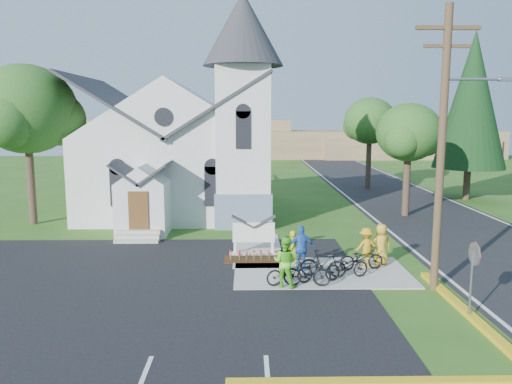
{
  "coord_description": "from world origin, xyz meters",
  "views": [
    {
      "loc": [
        -1.47,
        -18.8,
        6.27
      ],
      "look_at": [
        -1.06,
        5.0,
        2.62
      ],
      "focal_mm": 35.0,
      "sensor_mm": 36.0,
      "label": 1
    }
  ],
  "objects_px": {
    "bike_2": "(347,266)",
    "bike_3": "(323,263)",
    "cyclist_1": "(285,262)",
    "cyclist_4": "(381,244)",
    "stop_sign": "(474,264)",
    "bike_0": "(290,272)",
    "bike_1": "(307,272)",
    "utility_pole": "(444,141)",
    "cyclist_2": "(302,248)",
    "cyclist_0": "(293,249)",
    "church_sign": "(254,233)",
    "cyclist_3": "(366,247)",
    "bike_4": "(361,258)"
  },
  "relations": [
    {
      "from": "cyclist_0",
      "to": "cyclist_4",
      "type": "distance_m",
      "value": 3.79
    },
    {
      "from": "bike_3",
      "to": "stop_sign",
      "type": "bearing_deg",
      "value": -122.21
    },
    {
      "from": "utility_pole",
      "to": "bike_3",
      "type": "bearing_deg",
      "value": 160.73
    },
    {
      "from": "cyclist_2",
      "to": "utility_pole",
      "type": "bearing_deg",
      "value": 154.34
    },
    {
      "from": "church_sign",
      "to": "cyclist_4",
      "type": "relative_size",
      "value": 1.25
    },
    {
      "from": "church_sign",
      "to": "bike_1",
      "type": "relative_size",
      "value": 1.24
    },
    {
      "from": "cyclist_1",
      "to": "bike_2",
      "type": "bearing_deg",
      "value": -137.59
    },
    {
      "from": "bike_0",
      "to": "cyclist_2",
      "type": "height_order",
      "value": "cyclist_2"
    },
    {
      "from": "bike_3",
      "to": "bike_1",
      "type": "bearing_deg",
      "value": 158.42
    },
    {
      "from": "stop_sign",
      "to": "cyclist_2",
      "type": "relative_size",
      "value": 1.33
    },
    {
      "from": "bike_4",
      "to": "utility_pole",
      "type": "bearing_deg",
      "value": -145.8
    },
    {
      "from": "cyclist_0",
      "to": "cyclist_1",
      "type": "distance_m",
      "value": 2.23
    },
    {
      "from": "cyclist_2",
      "to": "cyclist_4",
      "type": "distance_m",
      "value": 3.51
    },
    {
      "from": "church_sign",
      "to": "stop_sign",
      "type": "relative_size",
      "value": 0.89
    },
    {
      "from": "cyclist_2",
      "to": "bike_2",
      "type": "relative_size",
      "value": 1.0
    },
    {
      "from": "cyclist_0",
      "to": "cyclist_2",
      "type": "bearing_deg",
      "value": 161.03
    },
    {
      "from": "church_sign",
      "to": "cyclist_2",
      "type": "distance_m",
      "value": 3.15
    },
    {
      "from": "utility_pole",
      "to": "cyclist_4",
      "type": "distance_m",
      "value": 5.49
    },
    {
      "from": "stop_sign",
      "to": "bike_4",
      "type": "distance_m",
      "value": 5.58
    },
    {
      "from": "utility_pole",
      "to": "stop_sign",
      "type": "height_order",
      "value": "utility_pole"
    },
    {
      "from": "bike_2",
      "to": "cyclist_3",
      "type": "relative_size",
      "value": 1.14
    },
    {
      "from": "church_sign",
      "to": "stop_sign",
      "type": "distance_m",
      "value": 9.97
    },
    {
      "from": "bike_0",
      "to": "bike_2",
      "type": "relative_size",
      "value": 0.98
    },
    {
      "from": "bike_0",
      "to": "bike_3",
      "type": "relative_size",
      "value": 1.03
    },
    {
      "from": "stop_sign",
      "to": "cyclist_2",
      "type": "xyz_separation_m",
      "value": [
        -4.73,
        4.88,
        -0.8
      ]
    },
    {
      "from": "bike_3",
      "to": "bike_2",
      "type": "bearing_deg",
      "value": -90.92
    },
    {
      "from": "bike_3",
      "to": "cyclist_0",
      "type": "bearing_deg",
      "value": 57.7
    },
    {
      "from": "bike_1",
      "to": "bike_3",
      "type": "height_order",
      "value": "bike_3"
    },
    {
      "from": "cyclist_0",
      "to": "bike_4",
      "type": "bearing_deg",
      "value": -161.91
    },
    {
      "from": "stop_sign",
      "to": "cyclist_1",
      "type": "relative_size",
      "value": 1.34
    },
    {
      "from": "bike_1",
      "to": "cyclist_2",
      "type": "relative_size",
      "value": 0.95
    },
    {
      "from": "cyclist_0",
      "to": "cyclist_2",
      "type": "xyz_separation_m",
      "value": [
        0.32,
        -0.29,
        0.13
      ]
    },
    {
      "from": "bike_1",
      "to": "cyclist_3",
      "type": "relative_size",
      "value": 1.08
    },
    {
      "from": "cyclist_0",
      "to": "church_sign",
      "type": "bearing_deg",
      "value": -31.71
    },
    {
      "from": "cyclist_4",
      "to": "cyclist_3",
      "type": "bearing_deg",
      "value": 7.34
    },
    {
      "from": "cyclist_1",
      "to": "cyclist_4",
      "type": "bearing_deg",
      "value": -124.74
    },
    {
      "from": "stop_sign",
      "to": "bike_3",
      "type": "bearing_deg",
      "value": 134.36
    },
    {
      "from": "bike_1",
      "to": "cyclist_3",
      "type": "distance_m",
      "value": 3.66
    },
    {
      "from": "cyclist_3",
      "to": "bike_2",
      "type": "bearing_deg",
      "value": 44.34
    },
    {
      "from": "cyclist_0",
      "to": "cyclist_2",
      "type": "distance_m",
      "value": 0.45
    },
    {
      "from": "bike_0",
      "to": "bike_1",
      "type": "distance_m",
      "value": 0.66
    },
    {
      "from": "cyclist_4",
      "to": "cyclist_0",
      "type": "bearing_deg",
      "value": -4.17
    },
    {
      "from": "stop_sign",
      "to": "bike_1",
      "type": "relative_size",
      "value": 1.4
    },
    {
      "from": "utility_pole",
      "to": "bike_3",
      "type": "relative_size",
      "value": 5.62
    },
    {
      "from": "utility_pole",
      "to": "bike_3",
      "type": "distance_m",
      "value": 6.35
    },
    {
      "from": "stop_sign",
      "to": "utility_pole",
      "type": "bearing_deg",
      "value": 91.49
    },
    {
      "from": "cyclist_1",
      "to": "cyclist_4",
      "type": "height_order",
      "value": "cyclist_1"
    },
    {
      "from": "cyclist_0",
      "to": "bike_0",
      "type": "bearing_deg",
      "value": 104.47
    },
    {
      "from": "bike_2",
      "to": "bike_3",
      "type": "height_order",
      "value": "bike_3"
    },
    {
      "from": "cyclist_3",
      "to": "bike_0",
      "type": "bearing_deg",
      "value": 22.9
    }
  ]
}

